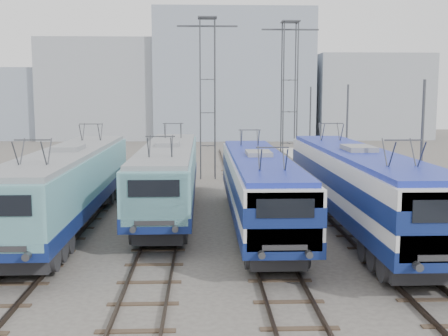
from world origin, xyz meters
The scene contains 14 objects.
ground centered at (0.00, 0.00, 0.00)m, with size 160.00×160.00×0.00m, color #514C47.
platform centered at (10.20, 8.00, 0.15)m, with size 4.00×70.00×0.30m, color #9E9E99.
locomotive_far_left centered at (-6.75, 5.87, 2.31)m, with size 2.94×18.55×3.49m.
locomotive_center_left centered at (-2.25, 9.19, 2.24)m, with size 2.84×17.95×3.38m.
locomotive_center_right centered at (2.25, 5.47, 2.22)m, with size 2.74×17.31×3.25m.
locomotive_far_right centered at (6.75, 4.51, 2.40)m, with size 2.98×18.87×3.55m.
catenary_tower_west centered at (0.00, 22.00, 6.64)m, with size 4.50×1.20×12.00m.
catenary_tower_east centered at (6.50, 24.00, 6.64)m, with size 4.50×1.20×12.00m.
mast_front centered at (8.60, 2.00, 3.50)m, with size 0.12×0.12×7.00m, color #3F4247.
mast_mid centered at (8.60, 14.00, 3.50)m, with size 0.12×0.12×7.00m, color #3F4247.
mast_rear centered at (8.60, 26.00, 3.50)m, with size 0.12×0.12×7.00m, color #3F4247.
building_west centered at (-14.00, 62.00, 7.00)m, with size 18.00×12.00×14.00m, color #9299A2.
building_center centered at (4.00, 62.00, 9.00)m, with size 22.00×14.00×18.00m, color #8692A3.
building_east centered at (24.00, 62.00, 6.00)m, with size 16.00×12.00×12.00m, color #9299A2.
Camera 1 is at (-0.40, -20.60, 6.42)m, focal length 45.00 mm.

